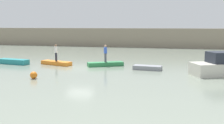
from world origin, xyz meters
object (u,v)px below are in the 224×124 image
object	(u,v)px
rowboat_orange	(56,63)
rowboat_green	(105,64)
person_blue_shirt	(105,52)
rowboat_teal	(13,62)
mooring_buoy	(34,75)
person_white_shirt	(56,52)
rowboat_grey	(147,68)

from	to	relation	value
rowboat_orange	rowboat_green	world-z (taller)	rowboat_green
rowboat_green	person_blue_shirt	distance (m)	1.20
rowboat_teal	rowboat_green	distance (m)	9.98
rowboat_green	mooring_buoy	xyz separation A→B (m)	(-3.66, -7.76, 0.08)
rowboat_orange	rowboat_green	size ratio (longest dim) A/B	0.97
rowboat_teal	rowboat_orange	xyz separation A→B (m)	(4.70, 0.55, -0.07)
rowboat_teal	rowboat_green	world-z (taller)	rowboat_teal
rowboat_green	person_white_shirt	bearing A→B (deg)	154.60
rowboat_green	rowboat_grey	size ratio (longest dim) A/B	1.39
rowboat_grey	person_white_shirt	xyz separation A→B (m)	(-9.64, 0.87, 1.18)
person_white_shirt	mooring_buoy	xyz separation A→B (m)	(1.57, -7.38, -1.10)
rowboat_orange	person_white_shirt	distance (m)	1.18
rowboat_grey	rowboat_orange	bearing A→B (deg)	-179.15
rowboat_teal	mooring_buoy	xyz separation A→B (m)	(6.27, -6.84, 0.02)
rowboat_green	rowboat_grey	distance (m)	4.58
rowboat_green	rowboat_grey	bearing A→B (deg)	-45.25
rowboat_teal	rowboat_orange	bearing A→B (deg)	16.10
person_white_shirt	person_blue_shirt	size ratio (longest dim) A/B	1.00
person_white_shirt	person_blue_shirt	distance (m)	5.25
rowboat_teal	mooring_buoy	size ratio (longest dim) A/B	6.26
mooring_buoy	rowboat_green	bearing A→B (deg)	64.73
rowboat_grey	person_white_shirt	size ratio (longest dim) A/B	1.47
rowboat_orange	person_blue_shirt	distance (m)	5.38
person_white_shirt	mooring_buoy	bearing A→B (deg)	-77.98
rowboat_teal	rowboat_grey	xyz separation A→B (m)	(14.34, -0.32, -0.07)
person_white_shirt	rowboat_green	bearing A→B (deg)	4.07
person_white_shirt	rowboat_grey	bearing A→B (deg)	-5.17
rowboat_orange	rowboat_grey	xyz separation A→B (m)	(9.64, -0.87, -0.00)
person_blue_shirt	mooring_buoy	bearing A→B (deg)	-115.27
person_white_shirt	mooring_buoy	world-z (taller)	person_white_shirt
rowboat_teal	person_blue_shirt	world-z (taller)	person_blue_shirt
rowboat_orange	mooring_buoy	xyz separation A→B (m)	(1.57, -7.38, 0.09)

